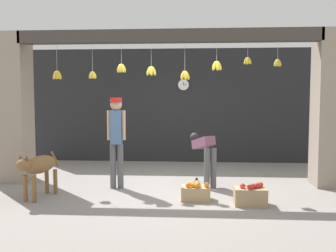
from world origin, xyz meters
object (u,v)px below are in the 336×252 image
object	(u,v)px
fruit_crate_oranges	(196,192)
fruit_crate_apples	(250,195)
dog	(38,166)
wall_clock	(183,85)
shopkeeper	(116,135)
worker_stooping	(205,152)
water_bottle	(197,186)

from	to	relation	value
fruit_crate_oranges	fruit_crate_apples	size ratio (longest dim) A/B	0.94
dog	fruit_crate_apples	size ratio (longest dim) A/B	2.12
fruit_crate_apples	wall_clock	xyz separation A→B (m)	(-1.17, 3.90, 1.87)
shopkeeper	wall_clock	xyz separation A→B (m)	(1.16, 2.96, 1.02)
fruit_crate_oranges	wall_clock	size ratio (longest dim) A/B	1.58
worker_stooping	fruit_crate_oranges	bearing A→B (deg)	-128.50
fruit_crate_oranges	dog	bearing A→B (deg)	-178.35
fruit_crate_oranges	wall_clock	world-z (taller)	wall_clock
dog	wall_clock	world-z (taller)	wall_clock
dog	worker_stooping	xyz separation A→B (m)	(2.80, 1.05, 0.11)
fruit_crate_oranges	water_bottle	xyz separation A→B (m)	(0.02, 0.44, -0.00)
fruit_crate_oranges	water_bottle	distance (m)	0.44
worker_stooping	fruit_crate_oranges	world-z (taller)	worker_stooping
dog	fruit_crate_apples	bearing A→B (deg)	102.05
water_bottle	wall_clock	size ratio (longest dim) A/B	0.93
worker_stooping	water_bottle	bearing A→B (deg)	-134.60
shopkeeper	worker_stooping	xyz separation A→B (m)	(1.64, 0.25, -0.35)
fruit_crate_oranges	shopkeeper	bearing A→B (deg)	153.76
fruit_crate_oranges	fruit_crate_apples	world-z (taller)	fruit_crate_apples
fruit_crate_oranges	fruit_crate_apples	xyz separation A→B (m)	(0.86, -0.22, 0.02)
shopkeeper	wall_clock	bearing A→B (deg)	-113.57
water_bottle	wall_clock	world-z (taller)	wall_clock
shopkeeper	fruit_crate_apples	distance (m)	2.65
shopkeeper	fruit_crate_oranges	size ratio (longest dim) A/B	3.58
fruit_crate_apples	worker_stooping	bearing A→B (deg)	119.87
fruit_crate_oranges	water_bottle	bearing A→B (deg)	87.47
fruit_crate_apples	water_bottle	xyz separation A→B (m)	(-0.84, 0.66, -0.02)
shopkeeper	fruit_crate_apples	xyz separation A→B (m)	(2.33, -0.94, -0.85)
dog	fruit_crate_apples	xyz separation A→B (m)	(3.48, -0.14, -0.39)
fruit_crate_apples	fruit_crate_oranges	bearing A→B (deg)	165.67
fruit_crate_apples	dog	bearing A→B (deg)	177.63
fruit_crate_apples	shopkeeper	bearing A→B (deg)	157.95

